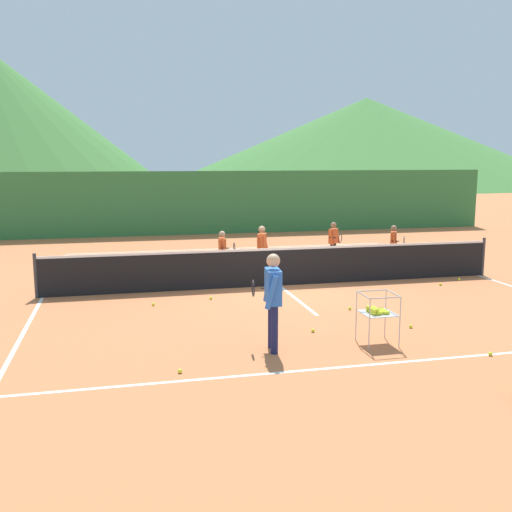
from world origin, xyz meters
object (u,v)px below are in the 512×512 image
at_px(tennis_ball_6, 440,284).
at_px(tennis_ball_7, 313,330).
at_px(student_1, 262,246).
at_px(student_2, 334,239).
at_px(ball_cart, 377,311).
at_px(tennis_ball_1, 411,326).
at_px(tennis_ball_2, 490,354).
at_px(student_3, 394,242).
at_px(tennis_ball_8, 180,371).
at_px(student_0, 223,249).
at_px(instructor, 272,293).
at_px(tennis_ball_9, 459,279).
at_px(tennis_ball_5, 350,308).
at_px(tennis_ball_3, 211,298).
at_px(tennis_ball_0, 153,304).
at_px(tennis_net, 279,266).

xyz_separation_m(tennis_ball_6, tennis_ball_7, (-4.47, -3.09, 0.00)).
height_order(student_1, student_2, student_1).
distance_m(ball_cart, tennis_ball_1, 1.40).
height_order(ball_cart, tennis_ball_2, ball_cart).
bearing_deg(student_3, tennis_ball_8, -134.35).
height_order(student_1, tennis_ball_6, student_1).
xyz_separation_m(student_0, tennis_ball_6, (5.20, -2.41, -0.73)).
height_order(tennis_ball_6, tennis_ball_7, same).
height_order(instructor, tennis_ball_8, instructor).
bearing_deg(tennis_ball_9, tennis_ball_2, -117.73).
height_order(tennis_ball_1, tennis_ball_7, same).
height_order(student_1, tennis_ball_5, student_1).
relative_size(student_1, tennis_ball_3, 20.23).
height_order(tennis_ball_8, tennis_ball_9, same).
bearing_deg(student_2, tennis_ball_1, -98.44).
bearing_deg(tennis_ball_3, tennis_ball_6, 1.15).
bearing_deg(instructor, tennis_ball_2, -17.63).
bearing_deg(tennis_ball_1, student_3, 66.71).
xyz_separation_m(tennis_ball_2, tennis_ball_9, (2.88, 5.47, 0.00)).
bearing_deg(student_1, tennis_ball_0, -138.53).
distance_m(student_0, tennis_ball_3, 2.73).
bearing_deg(tennis_net, student_3, 22.69).
bearing_deg(tennis_ball_2, student_3, 75.14).
relative_size(tennis_ball_0, tennis_ball_8, 1.00).
bearing_deg(tennis_ball_6, student_1, 150.02).
height_order(tennis_net, student_0, student_0).
bearing_deg(student_2, ball_cart, -105.27).
bearing_deg(student_3, student_2, 145.90).
relative_size(tennis_ball_0, tennis_ball_7, 1.00).
bearing_deg(tennis_ball_9, tennis_ball_3, -175.04).
bearing_deg(tennis_ball_8, tennis_ball_0, 92.07).
relative_size(student_3, tennis_ball_8, 18.52).
relative_size(tennis_net, student_3, 9.34).
distance_m(ball_cart, tennis_ball_9, 6.32).
relative_size(tennis_net, tennis_ball_8, 173.04).
distance_m(tennis_ball_5, tennis_ball_6, 3.61).
height_order(student_0, tennis_ball_3, student_0).
bearing_deg(student_3, ball_cart, -118.50).
bearing_deg(student_0, tennis_ball_5, -63.85).
distance_m(student_1, student_3, 4.09).
distance_m(student_1, ball_cart, 6.39).
relative_size(student_1, tennis_ball_9, 20.23).
relative_size(instructor, tennis_ball_0, 24.37).
distance_m(tennis_ball_2, tennis_ball_9, 6.18).
distance_m(instructor, ball_cart, 1.90).
xyz_separation_m(tennis_ball_2, tennis_ball_5, (-1.12, 3.28, 0.00)).
relative_size(student_3, tennis_ball_3, 18.52).
bearing_deg(tennis_ball_1, tennis_ball_5, 111.83).
height_order(tennis_net, tennis_ball_3, tennis_net).
bearing_deg(tennis_ball_0, instructor, -63.13).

